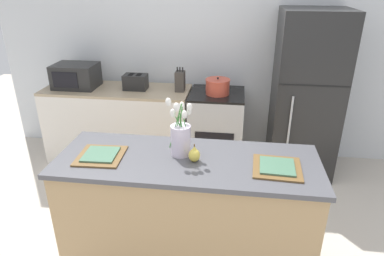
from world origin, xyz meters
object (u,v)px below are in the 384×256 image
Objects in this scene: flower_vase at (181,137)px; plate_setting_left at (101,155)px; refrigerator at (306,96)px; stove_range at (216,129)px; plate_setting_right at (277,167)px; cooking_pot at (218,87)px; toaster at (136,82)px; microwave at (76,76)px; pear_figurine at (194,155)px; knife_block at (180,81)px.

flower_vase reaches higher than plate_setting_left.
refrigerator reaches higher than flower_vase.
flower_vase is at bearing -95.71° from stove_range.
cooking_pot reaches higher than plate_setting_right.
toaster is (-1.43, 1.66, 0.03)m from plate_setting_right.
stove_range is 3.17× the size of toaster.
cooking_pot is 1.63m from microwave.
plate_setting_left is at bearing -134.97° from refrigerator.
microwave is at bearing 134.28° from pear_figurine.
stove_range is at bearing 0.02° from microwave.
knife_block reaches higher than plate_setting_right.
microwave and knife_block have the same top height.
stove_range is at bearing 97.34° from cooking_pot.
cooking_pot is at bearing 106.93° from plate_setting_right.
plate_setting_left is at bearing -177.87° from pear_figurine.
toaster reaches higher than stove_range.
refrigerator reaches higher than knife_block.
cooking_pot is (0.05, 1.59, -0.02)m from pear_figurine.
flower_vase is at bearing 170.36° from plate_setting_right.
plate_setting_left is at bearing -60.45° from microwave.
refrigerator is 1.37m from knife_block.
cooking_pot is (-0.49, 1.61, 0.02)m from plate_setting_right.
flower_vase is (-1.10, -1.54, 0.18)m from refrigerator.
cooking_pot reaches higher than stove_range.
knife_block is at bearing 118.71° from plate_setting_right.
knife_block reaches higher than stove_range.
microwave is (-2.58, -0.00, 0.13)m from refrigerator.
microwave reaches higher than plate_setting_right.
flower_vase is at bearing -80.32° from knife_block.
plate_setting_right is at bearing -9.64° from flower_vase.
refrigerator reaches higher than stove_range.
pear_figurine reaches higher than plate_setting_right.
pear_figurine is (0.11, -0.09, -0.09)m from flower_vase.
knife_block is at bearing 80.63° from plate_setting_left.
plate_setting_right is 1.19× the size of knife_block.
pear_figurine is (-0.05, -1.62, 0.54)m from stove_range.
refrigerator is at bearing 0.03° from microwave.
refrigerator is 6.68× the size of cooking_pot.
plate_setting_left is 1.00× the size of plate_setting_right.
microwave reaches higher than stove_range.
toaster is 0.94m from cooking_pot.
pear_figurine is at bearing -77.26° from knife_block.
cooking_pot reaches higher than plate_setting_left.
pear_figurine is 0.46× the size of toaster.
toaster is at bearing 118.38° from pear_figurine.
refrigerator is 6.38× the size of toaster.
flower_vase is 0.16m from pear_figurine.
plate_setting_left is at bearing -168.50° from flower_vase.
refrigerator is 1.88m from toaster.
refrigerator is 6.62× the size of knife_block.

